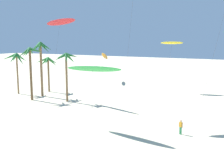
% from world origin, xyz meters
% --- Properties ---
extents(palm_tree_0, '(4.59, 4.99, 8.03)m').
position_xyz_m(palm_tree_0, '(-29.90, 36.34, 6.55)').
color(palm_tree_0, olive).
rests_on(palm_tree_0, ground).
extents(palm_tree_1, '(3.77, 4.38, 10.20)m').
position_xyz_m(palm_tree_1, '(-24.03, 36.88, 8.08)').
color(palm_tree_1, olive).
rests_on(palm_tree_1, ground).
extents(palm_tree_2, '(4.60, 4.33, 7.11)m').
position_xyz_m(palm_tree_2, '(-25.96, 40.93, 5.81)').
color(palm_tree_2, brown).
rests_on(palm_tree_2, ground).
extents(palm_tree_3, '(4.34, 3.61, 8.42)m').
position_xyz_m(palm_tree_3, '(-17.20, 35.42, 6.92)').
color(palm_tree_3, olive).
rests_on(palm_tree_3, ground).
extents(palm_tree_4, '(4.47, 4.46, 9.31)m').
position_xyz_m(palm_tree_4, '(-23.45, 33.54, 7.52)').
color(palm_tree_4, brown).
rests_on(palm_tree_4, ground).
extents(flying_kite_1, '(8.02, 6.38, 14.26)m').
position_xyz_m(flying_kite_1, '(-18.29, 35.52, 13.50)').
color(flying_kite_1, red).
rests_on(flying_kite_1, ground).
extents(flying_kite_2, '(4.89, 7.37, 7.45)m').
position_xyz_m(flying_kite_2, '(-22.35, 57.94, 6.50)').
color(flying_kite_2, orange).
rests_on(flying_kite_2, ground).
extents(flying_kite_5, '(4.72, 8.69, 10.30)m').
position_xyz_m(flying_kite_5, '(-4.16, 53.41, 9.90)').
color(flying_kite_5, yellow).
rests_on(flying_kite_5, ground).
extents(flying_kite_7, '(8.32, 6.05, 7.98)m').
position_xyz_m(flying_kite_7, '(-5.27, 24.66, 7.32)').
color(flying_kite_7, green).
rests_on(flying_kite_7, ground).
extents(person_foreground_walker, '(0.48, 0.29, 1.69)m').
position_xyz_m(person_foreground_walker, '(4.40, 27.83, 0.93)').
color(person_foreground_walker, '#338E56').
rests_on(person_foreground_walker, ground).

